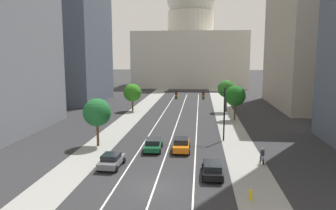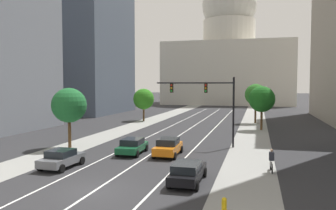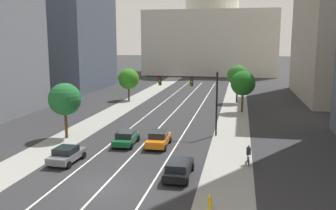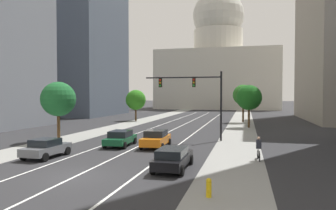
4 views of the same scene
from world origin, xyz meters
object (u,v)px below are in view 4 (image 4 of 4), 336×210
object	(u,v)px
street_tree_mid_left	(136,100)
street_tree_near_right	(243,95)
fire_hydrant	(209,188)
cyclist	(259,149)
capitol_building	(218,64)
traffic_signal_mast	(197,91)
car_black	(173,158)
street_tree_near_left	(58,99)
car_green	(120,138)
car_orange	(156,138)
street_tree_far_right	(249,98)
car_gray	(46,148)

from	to	relation	value
street_tree_mid_left	street_tree_near_right	distance (m)	19.20
fire_hydrant	cyclist	size ratio (longest dim) A/B	0.53
cyclist	street_tree_mid_left	bearing A→B (deg)	29.15
capitol_building	street_tree_near_right	size ratio (longest dim) A/B	6.49
street_tree_mid_left	traffic_signal_mast	bearing A→B (deg)	-56.53
car_black	street_tree_near_right	world-z (taller)	street_tree_near_right
traffic_signal_mast	fire_hydrant	distance (m)	19.46
fire_hydrant	street_tree_near_left	world-z (taller)	street_tree_near_left
traffic_signal_mast	car_green	bearing A→B (deg)	-138.57
fire_hydrant	car_orange	bearing A→B (deg)	115.67
street_tree_near_left	capitol_building	bearing A→B (deg)	83.88
fire_hydrant	street_tree_mid_left	distance (m)	44.65
capitol_building	street_tree_mid_left	distance (m)	59.63
car_orange	cyclist	distance (m)	9.60
capitol_building	street_tree_mid_left	size ratio (longest dim) A/B	7.44
car_orange	street_tree_near_left	xyz separation A→B (m)	(-10.72, 1.27, 3.51)
traffic_signal_mast	street_tree_far_right	bearing A→B (deg)	69.55
capitol_building	street_tree_far_right	distance (m)	66.92
capitol_building	traffic_signal_mast	distance (m)	80.55
capitol_building	car_orange	bearing A→B (deg)	-88.85
fire_hydrant	street_tree_near_right	world-z (taller)	street_tree_near_right
car_green	traffic_signal_mast	world-z (taller)	traffic_signal_mast
car_green	street_tree_near_left	size ratio (longest dim) A/B	0.74
cyclist	fire_hydrant	bearing A→B (deg)	160.52
car_orange	cyclist	size ratio (longest dim) A/B	2.61
car_black	car_orange	world-z (taller)	car_orange
capitol_building	cyclist	world-z (taller)	capitol_building
car_gray	car_black	bearing A→B (deg)	-95.94
street_tree_near_left	street_tree_mid_left	size ratio (longest dim) A/B	1.07
car_green	street_tree_mid_left	distance (m)	29.11
capitol_building	fire_hydrant	world-z (taller)	capitol_building
capitol_building	cyclist	bearing A→B (deg)	-83.24
car_black	car_green	bearing A→B (deg)	40.71
street_tree_near_left	traffic_signal_mast	bearing A→B (deg)	17.36
capitol_building	street_tree_far_right	world-z (taller)	capitol_building
street_tree_mid_left	car_orange	bearing A→B (deg)	-67.06
capitol_building	fire_hydrant	size ratio (longest dim) A/B	46.50
cyclist	street_tree_near_left	world-z (taller)	street_tree_near_left
car_gray	street_tree_mid_left	distance (m)	34.64
car_green	street_tree_mid_left	bearing A→B (deg)	14.18
fire_hydrant	car_gray	bearing A→B (deg)	153.40
fire_hydrant	cyclist	distance (m)	9.68
car_orange	street_tree_far_right	size ratio (longest dim) A/B	0.72
fire_hydrant	cyclist	xyz separation A→B (m)	(2.57, 9.33, 0.39)
car_gray	street_tree_far_right	xyz separation A→B (m)	(15.18, 26.56, 3.61)
car_orange	street_tree_far_right	xyz separation A→B (m)	(8.34, 20.07, 3.55)
car_black	car_gray	size ratio (longest dim) A/B	1.16
car_green	street_tree_near_left	xyz separation A→B (m)	(-7.30, 1.33, 3.57)
street_tree_near_right	car_gray	bearing A→B (deg)	-112.17
capitol_building	car_gray	distance (m)	93.09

